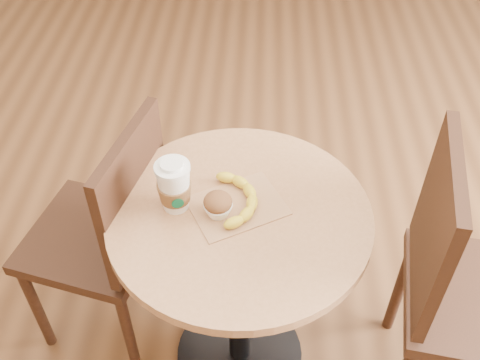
{
  "coord_description": "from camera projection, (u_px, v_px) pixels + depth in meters",
  "views": [
    {
      "loc": [
        0.06,
        -1.0,
        1.84
      ],
      "look_at": [
        0.02,
        0.05,
        0.83
      ],
      "focal_mm": 42.0,
      "sensor_mm": 36.0,
      "label": 1
    }
  ],
  "objects": [
    {
      "name": "coffee_cup",
      "position": [
        174.0,
        187.0,
        1.45
      ],
      "size": [
        0.09,
        0.09,
        0.15
      ],
      "rotation": [
        0.0,
        0.0,
        0.3
      ],
      "color": "white",
      "rests_on": "cafe_table"
    },
    {
      "name": "banana",
      "position": [
        238.0,
        199.0,
        1.49
      ],
      "size": [
        0.15,
        0.23,
        0.03
      ],
      "primitive_type": null,
      "rotation": [
        0.0,
        0.0,
        0.09
      ],
      "color": "yellow",
      "rests_on": "kraft_bag"
    },
    {
      "name": "cafe_table",
      "position": [
        239.0,
        262.0,
        1.63
      ],
      "size": [
        0.71,
        0.71,
        0.75
      ],
      "color": "black",
      "rests_on": "ground"
    },
    {
      "name": "kraft_bag",
      "position": [
        237.0,
        206.0,
        1.5
      ],
      "size": [
        0.3,
        0.27,
        0.0
      ],
      "primitive_type": "cube",
      "rotation": [
        0.0,
        0.0,
        0.49
      ],
      "color": "#B07E55",
      "rests_on": "cafe_table"
    },
    {
      "name": "chair_left",
      "position": [
        109.0,
        232.0,
        1.76
      ],
      "size": [
        0.49,
        0.49,
        0.91
      ],
      "rotation": [
        0.0,
        0.0,
        -1.83
      ],
      "color": "#361E12",
      "rests_on": "ground"
    },
    {
      "name": "muffin",
      "position": [
        218.0,
        205.0,
        1.45
      ],
      "size": [
        0.08,
        0.08,
        0.07
      ],
      "color": "white",
      "rests_on": "kraft_bag"
    },
    {
      "name": "chair_right",
      "position": [
        462.0,
        285.0,
        1.57
      ],
      "size": [
        0.49,
        0.49,
        0.97
      ],
      "rotation": [
        0.0,
        0.0,
        1.4
      ],
      "color": "#361E12",
      "rests_on": "ground"
    }
  ]
}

